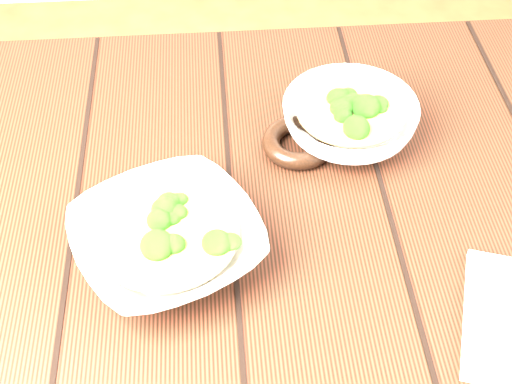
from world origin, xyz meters
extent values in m
cube|color=#34180F|center=(0.00, 0.00, 0.73)|extent=(1.20, 0.80, 0.04)
cube|color=#34180F|center=(0.54, 0.34, 0.35)|extent=(0.07, 0.07, 0.71)
imported|color=silver|center=(-0.10, -0.07, 0.78)|extent=(0.29, 0.29, 0.05)
cylinder|color=olive|center=(-0.10, -0.07, 0.79)|extent=(0.17, 0.17, 0.00)
ellipsoid|color=#36781A|center=(-0.08, -0.06, 0.80)|extent=(0.03, 0.03, 0.03)
ellipsoid|color=#36781A|center=(-0.10, -0.03, 0.80)|extent=(0.03, 0.03, 0.03)
ellipsoid|color=#36781A|center=(-0.15, -0.05, 0.80)|extent=(0.03, 0.03, 0.03)
ellipsoid|color=#36781A|center=(-0.11, -0.09, 0.80)|extent=(0.03, 0.03, 0.03)
ellipsoid|color=#36781A|center=(-0.08, -0.10, 0.80)|extent=(0.03, 0.03, 0.03)
imported|color=silver|center=(0.15, 0.13, 0.78)|extent=(0.21, 0.21, 0.06)
cylinder|color=olive|center=(0.15, 0.13, 0.80)|extent=(0.15, 0.15, 0.00)
ellipsoid|color=#36781A|center=(0.17, 0.13, 0.80)|extent=(0.03, 0.03, 0.03)
ellipsoid|color=#36781A|center=(0.17, 0.15, 0.80)|extent=(0.03, 0.03, 0.03)
ellipsoid|color=#36781A|center=(0.15, 0.17, 0.80)|extent=(0.03, 0.03, 0.03)
ellipsoid|color=#36781A|center=(0.13, 0.14, 0.80)|extent=(0.03, 0.03, 0.03)
ellipsoid|color=#36781A|center=(0.12, 0.13, 0.80)|extent=(0.03, 0.03, 0.03)
ellipsoid|color=#36781A|center=(0.11, 0.10, 0.80)|extent=(0.03, 0.03, 0.03)
ellipsoid|color=#36781A|center=(0.14, 0.10, 0.80)|extent=(0.03, 0.03, 0.03)
ellipsoid|color=#36781A|center=(0.17, 0.09, 0.80)|extent=(0.03, 0.03, 0.03)
ellipsoid|color=#36781A|center=(0.20, 0.11, 0.80)|extent=(0.03, 0.03, 0.03)
torus|color=black|center=(0.08, 0.11, 0.76)|extent=(0.13, 0.13, 0.02)
camera|label=1|loc=(-0.04, -0.61, 1.43)|focal=50.00mm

